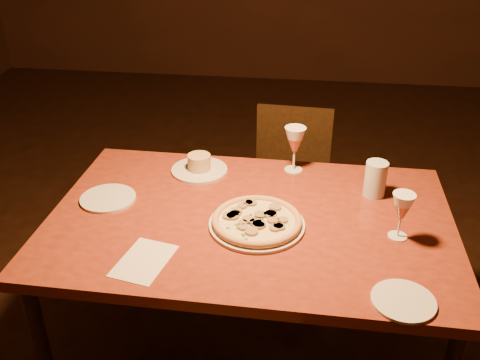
# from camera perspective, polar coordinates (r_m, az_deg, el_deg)

# --- Properties ---
(floor) EXTENTS (7.00, 7.00, 0.00)m
(floor) POSITION_cam_1_polar(r_m,az_deg,el_deg) (2.43, 1.98, -16.34)
(floor) COLOR black
(floor) RESTS_ON ground
(dining_table) EXTENTS (1.38, 0.90, 0.73)m
(dining_table) POSITION_cam_1_polar(r_m,az_deg,el_deg) (1.86, 1.07, -5.62)
(dining_table) COLOR maroon
(dining_table) RESTS_ON floor
(chair_far) EXTENTS (0.40, 0.40, 0.78)m
(chair_far) POSITION_cam_1_polar(r_m,az_deg,el_deg) (2.67, 5.33, 0.11)
(chair_far) COLOR black
(chair_far) RESTS_ON floor
(pizza_plate) EXTENTS (0.32, 0.32, 0.03)m
(pizza_plate) POSITION_cam_1_polar(r_m,az_deg,el_deg) (1.77, 1.81, -4.42)
(pizza_plate) COLOR silver
(pizza_plate) RESTS_ON dining_table
(ramekin_saucer) EXTENTS (0.22, 0.22, 0.07)m
(ramekin_saucer) POSITION_cam_1_polar(r_m,az_deg,el_deg) (2.10, -4.36, 1.50)
(ramekin_saucer) COLOR silver
(ramekin_saucer) RESTS_ON dining_table
(wine_glass_far) EXTENTS (0.08, 0.08, 0.18)m
(wine_glass_far) POSITION_cam_1_polar(r_m,az_deg,el_deg) (2.09, 5.83, 3.28)
(wine_glass_far) COLOR #BE6B4F
(wine_glass_far) RESTS_ON dining_table
(wine_glass_right) EXTENTS (0.07, 0.07, 0.16)m
(wine_glass_right) POSITION_cam_1_polar(r_m,az_deg,el_deg) (1.76, 16.79, -3.68)
(wine_glass_right) COLOR #BE6B4F
(wine_glass_right) RESTS_ON dining_table
(water_tumbler) EXTENTS (0.08, 0.08, 0.13)m
(water_tumbler) POSITION_cam_1_polar(r_m,az_deg,el_deg) (1.98, 14.25, 0.11)
(water_tumbler) COLOR silver
(water_tumbler) RESTS_ON dining_table
(side_plate_left) EXTENTS (0.20, 0.20, 0.01)m
(side_plate_left) POSITION_cam_1_polar(r_m,az_deg,el_deg) (1.98, -13.90, -1.91)
(side_plate_left) COLOR silver
(side_plate_left) RESTS_ON dining_table
(side_plate_near) EXTENTS (0.18, 0.18, 0.01)m
(side_plate_near) POSITION_cam_1_polar(r_m,az_deg,el_deg) (1.55, 17.03, -12.23)
(side_plate_near) COLOR silver
(side_plate_near) RESTS_ON dining_table
(menu_card) EXTENTS (0.18, 0.23, 0.00)m
(menu_card) POSITION_cam_1_polar(r_m,az_deg,el_deg) (1.65, -10.20, -8.48)
(menu_card) COLOR silver
(menu_card) RESTS_ON dining_table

